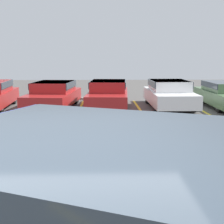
# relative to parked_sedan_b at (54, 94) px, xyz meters

# --- Properties ---
(stall_stripe_b) EXTENTS (0.12, 4.44, 0.01)m
(stall_stripe_b) POSITION_rel_parked_sedan_b_xyz_m (-1.45, -0.26, -0.63)
(stall_stripe_b) COLOR yellow
(stall_stripe_b) RESTS_ON ground_plane
(stall_stripe_c) EXTENTS (0.12, 4.44, 0.01)m
(stall_stripe_c) POSITION_rel_parked_sedan_b_xyz_m (1.24, -0.26, -0.63)
(stall_stripe_c) COLOR yellow
(stall_stripe_c) RESTS_ON ground_plane
(stall_stripe_d) EXTENTS (0.12, 4.44, 0.01)m
(stall_stripe_d) POSITION_rel_parked_sedan_b_xyz_m (3.93, -0.26, -0.63)
(stall_stripe_d) COLOR yellow
(stall_stripe_d) RESTS_ON ground_plane
(stall_stripe_e) EXTENTS (0.12, 4.44, 0.01)m
(stall_stripe_e) POSITION_rel_parked_sedan_b_xyz_m (6.62, -0.26, -0.63)
(stall_stripe_e) COLOR yellow
(stall_stripe_e) RESTS_ON ground_plane
(parked_sedan_b) EXTENTS (2.26, 4.47, 1.19)m
(parked_sedan_b) POSITION_rel_parked_sedan_b_xyz_m (0.00, 0.00, 0.00)
(parked_sedan_b) COLOR maroon
(parked_sedan_b) RESTS_ON ground_plane
(parked_sedan_c) EXTENTS (2.04, 4.36, 1.24)m
(parked_sedan_c) POSITION_rel_parked_sedan_b_xyz_m (2.53, -0.20, 0.02)
(parked_sedan_c) COLOR maroon
(parked_sedan_c) RESTS_ON ground_plane
(parked_sedan_d) EXTENTS (1.83, 4.22, 1.25)m
(parked_sedan_d) POSITION_rel_parked_sedan_b_xyz_m (5.36, -0.14, 0.03)
(parked_sedan_d) COLOR silver
(parked_sedan_d) RESTS_ON ground_plane
(wheel_stop_curb) EXTENTS (1.91, 0.20, 0.14)m
(wheel_stop_curb) POSITION_rel_parked_sedan_b_xyz_m (1.34, 2.47, -0.57)
(wheel_stop_curb) COLOR #B7B2A8
(wheel_stop_curb) RESTS_ON ground_plane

